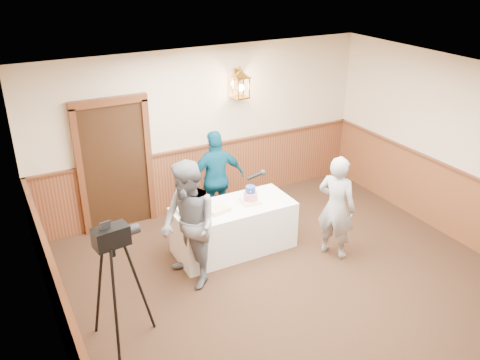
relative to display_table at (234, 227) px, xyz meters
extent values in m
plane|color=#321C13|center=(0.28, -1.90, -0.38)|extent=(7.00, 7.00, 0.00)
cube|color=beige|center=(0.28, 1.60, 1.02)|extent=(6.00, 0.02, 2.80)
cube|color=beige|center=(-2.72, -1.90, 1.02)|extent=(0.02, 7.00, 2.80)
cube|color=white|center=(0.28, -1.90, 2.42)|extent=(6.00, 7.00, 0.02)
cube|color=#602B1B|center=(0.28, 1.58, 0.18)|extent=(5.98, 0.04, 1.10)
cube|color=#552B16|center=(0.28, 1.56, 0.75)|extent=(5.98, 0.07, 0.04)
cube|color=black|center=(-1.32, 1.55, 0.68)|extent=(1.00, 0.06, 2.10)
cube|color=white|center=(0.00, 0.00, 0.00)|extent=(1.80, 0.80, 0.75)
cube|color=#F7E3BC|center=(0.26, -0.04, 0.40)|extent=(0.30, 0.30, 0.05)
cylinder|color=red|center=(0.26, -0.04, 0.49)|extent=(0.21, 0.21, 0.12)
cylinder|color=navy|center=(0.26, -0.04, 0.60)|extent=(0.15, 0.15, 0.10)
cube|color=#D4BC7F|center=(-0.28, -0.06, 0.41)|extent=(0.34, 0.28, 0.06)
cube|color=#9EC78C|center=(-0.69, 0.12, 0.41)|extent=(0.29, 0.24, 0.07)
imported|color=slate|center=(-0.91, -0.47, 0.52)|extent=(0.79, 0.96, 1.79)
cylinder|color=black|center=(0.09, -0.45, 1.01)|extent=(0.23, 0.05, 0.09)
sphere|color=black|center=(0.22, -0.45, 1.04)|extent=(0.08, 0.08, 0.08)
imported|color=#949599|center=(1.26, -0.83, 0.42)|extent=(0.61, 0.69, 1.59)
imported|color=navy|center=(0.12, 0.84, 0.44)|extent=(0.98, 0.45, 1.64)
cube|color=black|center=(-2.08, -1.18, 1.06)|extent=(0.40, 0.26, 0.23)
cylinder|color=black|center=(-1.84, -1.14, 1.06)|extent=(0.17, 0.13, 0.11)
camera|label=1|loc=(-3.05, -5.94, 3.88)|focal=38.00mm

